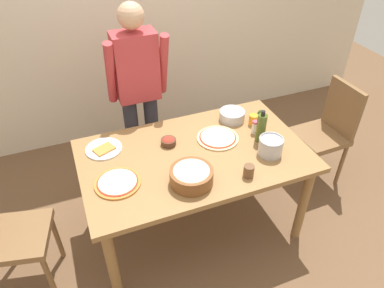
# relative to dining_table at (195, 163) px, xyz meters

# --- Properties ---
(ground) EXTENTS (8.00, 8.00, 0.00)m
(ground) POSITION_rel_dining_table_xyz_m (0.00, 0.00, -0.67)
(ground) COLOR brown
(wall_back) EXTENTS (5.60, 0.10, 2.60)m
(wall_back) POSITION_rel_dining_table_xyz_m (0.00, 1.60, 0.63)
(wall_back) COLOR beige
(wall_back) RESTS_ON ground
(dining_table) EXTENTS (1.60, 0.96, 0.76)m
(dining_table) POSITION_rel_dining_table_xyz_m (0.00, 0.00, 0.00)
(dining_table) COLOR olive
(dining_table) RESTS_ON ground
(person_cook) EXTENTS (0.49, 0.25, 1.62)m
(person_cook) POSITION_rel_dining_table_xyz_m (-0.19, 0.76, 0.27)
(person_cook) COLOR #2D2D38
(person_cook) RESTS_ON ground
(chair_wooden_left) EXTENTS (0.48, 0.48, 0.95)m
(chair_wooden_left) POSITION_rel_dining_table_xyz_m (-1.32, -0.03, -0.13)
(chair_wooden_left) COLOR brown
(chair_wooden_left) RESTS_ON ground
(chair_wooden_right) EXTENTS (0.41, 0.41, 0.95)m
(chair_wooden_right) POSITION_rel_dining_table_xyz_m (1.32, 0.14, -0.13)
(chair_wooden_right) COLOR brown
(chair_wooden_right) RESTS_ON ground
(pizza_raw_on_board) EXTENTS (0.31, 0.31, 0.02)m
(pizza_raw_on_board) POSITION_rel_dining_table_xyz_m (0.23, 0.10, 0.10)
(pizza_raw_on_board) COLOR beige
(pizza_raw_on_board) RESTS_ON dining_table
(pizza_cooked_on_tray) EXTENTS (0.30, 0.30, 0.02)m
(pizza_cooked_on_tray) POSITION_rel_dining_table_xyz_m (-0.57, -0.10, 0.10)
(pizza_cooked_on_tray) COLOR #C67A33
(pizza_cooked_on_tray) RESTS_ON dining_table
(plate_with_slice) EXTENTS (0.26, 0.26, 0.02)m
(plate_with_slice) POSITION_rel_dining_table_xyz_m (-0.59, 0.28, 0.10)
(plate_with_slice) COLOR white
(plate_with_slice) RESTS_ON dining_table
(popcorn_bowl) EXTENTS (0.28, 0.28, 0.11)m
(popcorn_bowl) POSITION_rel_dining_table_xyz_m (-0.13, -0.26, 0.15)
(popcorn_bowl) COLOR brown
(popcorn_bowl) RESTS_ON dining_table
(mixing_bowl_steel) EXTENTS (0.20, 0.20, 0.08)m
(mixing_bowl_steel) POSITION_rel_dining_table_xyz_m (0.44, 0.29, 0.13)
(mixing_bowl_steel) COLOR #B7B7BC
(mixing_bowl_steel) RESTS_ON dining_table
(small_sauce_bowl) EXTENTS (0.11, 0.11, 0.06)m
(small_sauce_bowl) POSITION_rel_dining_table_xyz_m (-0.14, 0.17, 0.12)
(small_sauce_bowl) COLOR #4C2D1E
(small_sauce_bowl) RESTS_ON dining_table
(olive_oil_bottle) EXTENTS (0.07, 0.07, 0.26)m
(olive_oil_bottle) POSITION_rel_dining_table_xyz_m (0.51, -0.03, 0.20)
(olive_oil_bottle) COLOR #47561E
(olive_oil_bottle) RESTS_ON dining_table
(steel_pot) EXTENTS (0.17, 0.17, 0.13)m
(steel_pot) POSITION_rel_dining_table_xyz_m (0.49, -0.19, 0.16)
(steel_pot) COLOR #B7B7BC
(steel_pot) RESTS_ON dining_table
(cup_orange) EXTENTS (0.07, 0.07, 0.08)m
(cup_orange) POSITION_rel_dining_table_xyz_m (0.56, 0.17, 0.13)
(cup_orange) COLOR orange
(cup_orange) RESTS_ON dining_table
(cup_small_brown) EXTENTS (0.07, 0.07, 0.08)m
(cup_small_brown) POSITION_rel_dining_table_xyz_m (0.24, -0.34, 0.13)
(cup_small_brown) COLOR brown
(cup_small_brown) RESTS_ON dining_table
(salt_shaker) EXTENTS (0.04, 0.04, 0.11)m
(salt_shaker) POSITION_rel_dining_table_xyz_m (0.52, 0.07, 0.14)
(salt_shaker) COLOR white
(salt_shaker) RESTS_ON dining_table
(avocado) EXTENTS (0.06, 0.06, 0.07)m
(avocado) POSITION_rel_dining_table_xyz_m (0.67, 0.23, 0.13)
(avocado) COLOR #2D4219
(avocado) RESTS_ON dining_table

